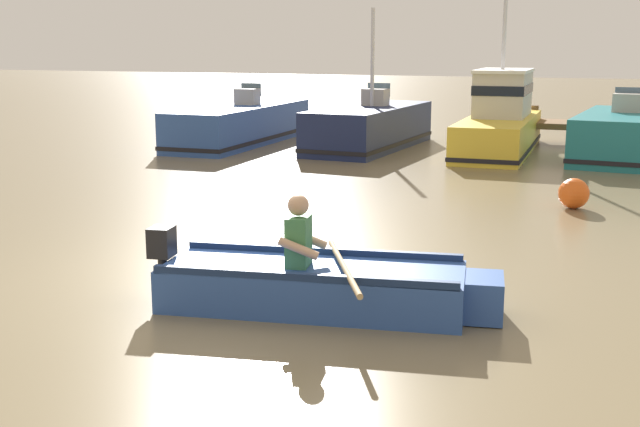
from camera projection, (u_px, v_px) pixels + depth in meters
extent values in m
plane|color=#7A6B4C|center=(236.00, 269.00, 9.79)|extent=(120.00, 120.00, 0.00)
cylinder|color=brown|center=(533.00, 123.00, 22.70)|extent=(0.24, 0.24, 1.00)
cube|color=#2D519E|center=(313.00, 287.00, 8.34)|extent=(3.24, 1.63, 0.44)
cube|color=#2D519E|center=(483.00, 297.00, 8.00)|extent=(0.50, 0.67, 0.42)
cube|color=navy|center=(322.00, 251.00, 8.78)|extent=(3.01, 0.61, 0.08)
cube|color=navy|center=(302.00, 277.00, 7.80)|extent=(3.01, 0.61, 0.08)
cube|color=#3C62B2|center=(303.00, 270.00, 8.32)|extent=(0.45, 1.05, 0.06)
cylinder|color=black|center=(163.00, 273.00, 8.65)|extent=(0.12, 0.12, 0.54)
cube|color=black|center=(162.00, 242.00, 8.57)|extent=(0.29, 0.32, 0.32)
cube|color=#3F7F4C|center=(298.00, 241.00, 8.27)|extent=(0.28, 0.37, 0.52)
sphere|color=tan|center=(298.00, 205.00, 8.19)|extent=(0.22, 0.22, 0.22)
cylinder|color=tan|center=(308.00, 238.00, 8.47)|extent=(0.43, 0.16, 0.23)
cylinder|color=tan|center=(298.00, 249.00, 8.05)|extent=(0.43, 0.16, 0.23)
cylinder|color=tan|center=(344.00, 266.00, 8.07)|extent=(0.99, 1.79, 0.06)
cube|color=#2D519E|center=(241.00, 124.00, 22.11)|extent=(1.91, 6.14, 1.03)
cube|color=black|center=(241.00, 137.00, 22.18)|extent=(1.95, 6.18, 0.10)
cube|color=#B2ADA3|center=(247.00, 97.00, 22.38)|extent=(0.61, 0.52, 0.44)
cube|color=slate|center=(251.00, 90.00, 22.58)|extent=(0.60, 0.06, 0.36)
cube|color=#19234C|center=(370.00, 127.00, 21.06)|extent=(2.03, 5.26, 1.09)
cube|color=black|center=(370.00, 141.00, 21.13)|extent=(2.07, 5.30, 0.10)
cube|color=#B2ADA3|center=(375.00, 97.00, 21.25)|extent=(0.65, 0.53, 0.44)
cube|color=slate|center=(379.00, 90.00, 21.44)|extent=(0.63, 0.07, 0.36)
cylinder|color=silver|center=(373.00, 58.00, 20.80)|extent=(0.10, 0.10, 2.51)
cube|color=gold|center=(499.00, 135.00, 20.26)|extent=(1.77, 5.72, 0.88)
cube|color=black|center=(498.00, 146.00, 20.32)|extent=(1.82, 5.77, 0.10)
cube|color=beige|center=(503.00, 94.00, 20.53)|extent=(1.31, 2.42, 1.10)
cube|color=black|center=(503.00, 89.00, 20.50)|extent=(1.35, 2.45, 0.24)
cube|color=white|center=(504.00, 71.00, 20.41)|extent=(1.38, 2.54, 0.08)
cylinder|color=silver|center=(504.00, 36.00, 19.89)|extent=(0.10, 0.10, 3.99)
cube|color=#1E727A|center=(624.00, 136.00, 19.13)|extent=(2.30, 4.91, 1.08)
cube|color=black|center=(623.00, 151.00, 19.20)|extent=(2.35, 4.95, 0.10)
cube|color=#B2ADA3|center=(628.00, 103.00, 19.29)|extent=(0.72, 0.55, 0.44)
cube|color=slate|center=(630.00, 95.00, 19.48)|extent=(0.68, 0.09, 0.36)
sphere|color=#E55919|center=(574.00, 193.00, 13.36)|extent=(0.51, 0.51, 0.51)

